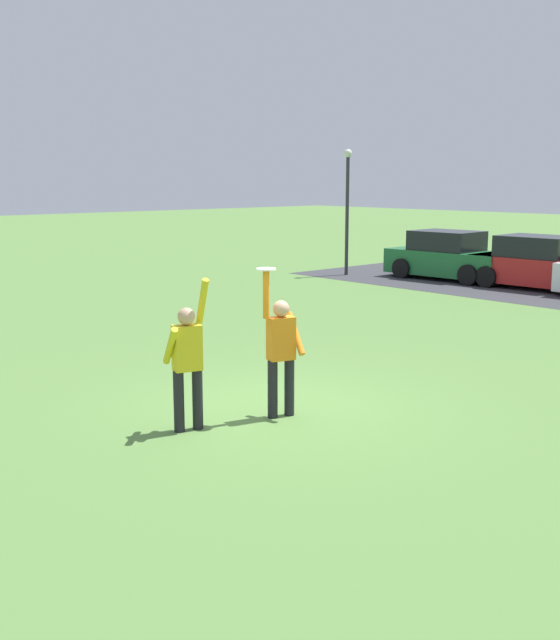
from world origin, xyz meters
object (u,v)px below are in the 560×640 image
Objects in this scene: person_defender at (187,358)px; frisbee_disc at (266,269)px; person_catcher at (281,348)px; parked_car_red at (539,265)px; parked_car_green at (449,257)px; lamppost_by_lot at (347,199)px.

frisbee_disc reaches higher than person_defender.
parked_car_red is at bearing -147.72° from person_catcher.
person_catcher is 7.91× the size of frisbee_disc.
frisbee_disc is 0.06× the size of parked_car_red.
person_catcher is 15.92m from parked_car_green.
person_catcher is 1.02× the size of person_defender.
frisbee_disc is at bearing -0.00° from person_catcher.
person_defender is at bearing -68.21° from parked_car_green.
person_defender is 16.08m from parked_car_red.
parked_car_green is at bearing -179.12° from parked_car_red.
person_defender is 17.06m from lamppost_by_lot.
lamppost_by_lot is (-10.40, 12.40, 1.60)m from person_catcher.
frisbee_disc is 15.16m from parked_car_red.
frisbee_disc is at bearing 0.00° from person_defender.
frisbee_disc is 16.32m from lamppost_by_lot.
frisbee_disc is 0.06× the size of lamppost_by_lot.
lamppost_by_lot is at bearing -153.27° from parked_car_green.
person_catcher reaches higher than parked_car_red.
lamppost_by_lot is (-10.03, 13.71, 1.60)m from person_defender.
parked_car_red is (-3.84, 15.61, -0.25)m from person_defender.
parked_car_red is at bearing 105.95° from frisbee_disc.
lamppost_by_lot reaches higher than parked_car_green.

